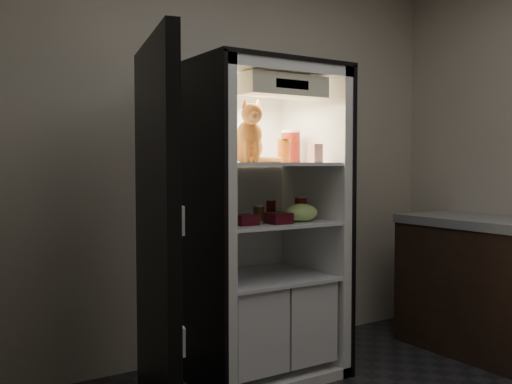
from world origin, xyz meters
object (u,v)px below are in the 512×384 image
Objects in this scene: parmesan_shaker at (247,146)px; berry_box_left at (245,220)px; salsa_jar at (284,151)px; grape_bag at (301,213)px; berry_box_right at (278,218)px; soda_can_b at (300,209)px; tabby_cat at (248,139)px; condiment_jar at (259,213)px; refrigerator at (257,244)px; soda_can_c at (301,208)px; cream_carton at (315,153)px; mayo_tub at (254,152)px; soda_can_a at (271,209)px; pepper_jar at (291,146)px.

berry_box_left is at bearing -123.05° from parmesan_shaker.
salsa_jar is at bearing -38.53° from parmesan_shaker.
berry_box_right is (-0.18, -0.03, -0.02)m from grape_bag.
tabby_cat is at bearing -176.74° from soda_can_b.
tabby_cat reaches higher than condiment_jar.
refrigerator reaches higher than grape_bag.
tabby_cat is at bearing -177.77° from soda_can_c.
berry_box_right is at bearing -151.32° from soda_can_c.
soda_can_b is (0.01, 0.16, -0.34)m from cream_carton.
refrigerator is 19.96× the size of condiment_jar.
grape_bag is at bearing -125.93° from soda_can_c.
tabby_cat is at bearing -130.22° from mayo_tub.
berry_box_right is at bearing 177.98° from cream_carton.
tabby_cat is 3.08× the size of berry_box_left.
soda_can_a is at bearing 32.48° from condiment_jar.
tabby_cat is 2.86× the size of berry_box_right.
salsa_jar is 1.15× the size of soda_can_b.
soda_can_b reaches higher than berry_box_right.
berry_box_left is (-0.07, -0.09, -0.45)m from tabby_cat.
mayo_tub is 0.38m from condiment_jar.
parmesan_shaker reaches higher than berry_box_right.
grape_bag reaches higher than berry_box_right.
parmesan_shaker is 0.91× the size of grape_bag.
salsa_jar is 0.18m from pepper_jar.
refrigerator reaches higher than soda_can_c.
tabby_cat reaches higher than salsa_jar.
soda_can_b is (0.26, -0.09, 0.21)m from refrigerator.
soda_can_c is 1.09× the size of berry_box_right.
grape_bag is at bearing -2.06° from berry_box_left.
pepper_jar is (0.31, -0.03, 0.00)m from parmesan_shaker.
refrigerator is 17.16× the size of cream_carton.
pepper_jar reaches higher than soda_can_a.
salsa_jar is at bearing 134.47° from cream_carton.
parmesan_shaker is at bearing 56.95° from berry_box_left.
tabby_cat is 2.56× the size of salsa_jar.
refrigerator is 0.65m from pepper_jar.
berry_box_left is (-0.45, 0.05, -0.38)m from cream_carton.
soda_can_b reaches higher than berry_box_left.
cream_carton is (-0.00, -0.25, -0.05)m from pepper_jar.
soda_can_b reaches higher than condiment_jar.
parmesan_shaker reaches higher than berry_box_left.
parmesan_shaker is at bearing 142.54° from condiment_jar.
soda_can_b is 0.48m from berry_box_left.
pepper_jar is 0.55m from berry_box_right.
berry_box_left is at bearing 168.51° from berry_box_right.
refrigerator is 0.31m from berry_box_right.
soda_can_a is at bearing 52.08° from tabby_cat.
tabby_cat reaches higher than mayo_tub.
pepper_jar is at bearing 89.97° from cream_carton.
soda_can_b is at bearing -36.76° from mayo_tub.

